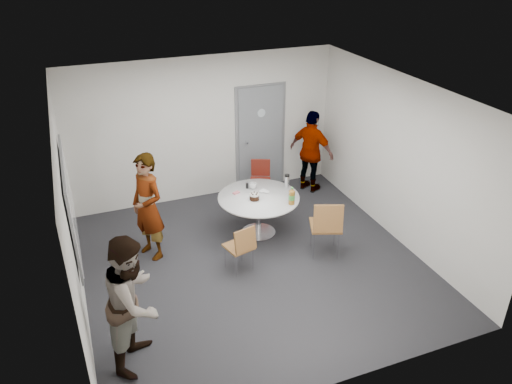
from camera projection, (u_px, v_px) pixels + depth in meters
name	position (u px, v px, depth m)	size (l,w,h in m)	color
floor	(254.00, 264.00, 7.75)	(5.00, 5.00, 0.00)	black
ceiling	(253.00, 94.00, 6.50)	(5.00, 5.00, 0.00)	silver
wall_back	(205.00, 129.00, 9.19)	(5.00, 5.00, 0.00)	silver
wall_left	(69.00, 219.00, 6.32)	(5.00, 5.00, 0.00)	silver
wall_right	(400.00, 161.00, 7.93)	(5.00, 5.00, 0.00)	silver
wall_front	(342.00, 290.00, 5.06)	(5.00, 5.00, 0.00)	silver
door	(260.00, 138.00, 9.67)	(1.02, 0.17, 2.12)	slate
whiteboard	(70.00, 204.00, 6.45)	(0.04, 1.90, 1.25)	slate
table	(260.00, 202.00, 8.26)	(1.35, 1.35, 1.00)	silver
chair_near_left	(242.00, 245.00, 7.36)	(0.46, 0.48, 0.79)	brown
chair_near_right	(327.00, 223.00, 7.66)	(0.61, 0.64, 0.98)	brown
chair_far	(260.00, 176.00, 9.42)	(0.50, 0.52, 0.79)	maroon
person_main	(148.00, 207.00, 7.58)	(0.63, 0.41, 1.73)	#A5C6EA
person_left	(134.00, 301.00, 5.67)	(0.83, 0.65, 1.71)	white
person_right	(311.00, 152.00, 9.61)	(0.96, 0.40, 1.63)	black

